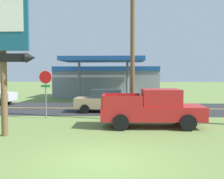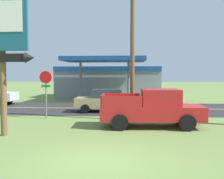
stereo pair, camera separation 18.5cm
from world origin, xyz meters
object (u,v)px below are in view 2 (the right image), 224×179
(pickup_red_parked_on_lawn, at_px, (153,108))
(utility_pole, at_px, (132,37))
(motel_sign, at_px, (2,39))
(car_tan_near_lane, at_px, (106,101))
(gas_station, at_px, (109,81))
(stop_sign, at_px, (46,86))

(pickup_red_parked_on_lawn, bearing_deg, utility_pole, 117.56)
(motel_sign, bearing_deg, car_tan_near_lane, 64.25)
(motel_sign, height_order, car_tan_near_lane, motel_sign)
(motel_sign, distance_m, car_tan_near_lane, 9.40)
(gas_station, distance_m, pickup_red_parked_on_lawn, 18.94)
(motel_sign, bearing_deg, gas_station, 81.78)
(motel_sign, bearing_deg, stop_sign, 85.58)
(motel_sign, distance_m, gas_station, 21.40)
(car_tan_near_lane, bearing_deg, motel_sign, -115.75)
(gas_station, height_order, car_tan_near_lane, gas_station)
(gas_station, xyz_separation_m, car_tan_near_lane, (0.76, -13.18, -1.11))
(stop_sign, relative_size, gas_station, 0.25)
(gas_station, relative_size, pickup_red_parked_on_lawn, 2.29)
(stop_sign, height_order, utility_pole, utility_pole)
(utility_pole, bearing_deg, car_tan_near_lane, 118.70)
(gas_station, bearing_deg, motel_sign, -98.22)
(utility_pole, bearing_deg, motel_sign, -141.74)
(motel_sign, height_order, pickup_red_parked_on_lawn, motel_sign)
(utility_pole, relative_size, pickup_red_parked_on_lawn, 1.77)
(pickup_red_parked_on_lawn, relative_size, car_tan_near_lane, 1.25)
(stop_sign, xyz_separation_m, pickup_red_parked_on_lawn, (6.32, -2.37, -1.06))
(motel_sign, height_order, stop_sign, motel_sign)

